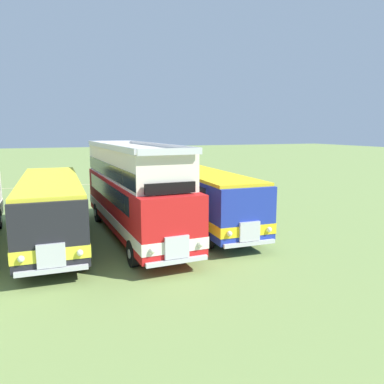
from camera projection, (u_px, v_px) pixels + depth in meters
The scene contains 3 objects.
bus_fifth_in_row at pixel (51, 205), 17.10m from camera, with size 2.79×10.86×2.99m.
bus_sixth_in_row at pixel (133, 188), 18.08m from camera, with size 3.00×11.46×4.52m.
bus_seventh_in_row at pixel (201, 194), 19.97m from camera, with size 2.79×10.75×2.99m.
Camera 1 is at (3.69, -17.85, 5.14)m, focal length 35.08 mm.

